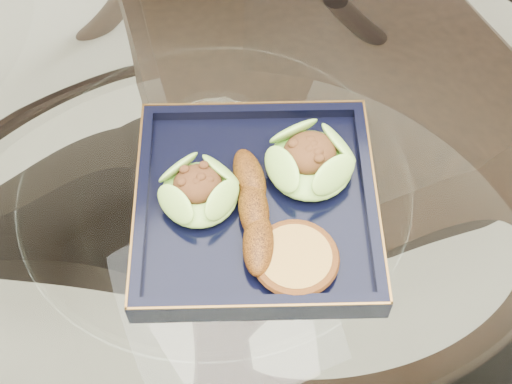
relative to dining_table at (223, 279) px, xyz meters
name	(u,v)px	position (x,y,z in m)	size (l,w,h in m)	color
dining_table	(223,279)	(0.00, 0.00, 0.00)	(1.13, 1.13, 0.77)	white
dining_chair	(271,63)	(0.23, 0.40, -0.06)	(0.44, 0.44, 0.96)	black
navy_plate	(256,207)	(0.04, -0.01, 0.17)	(0.27, 0.27, 0.02)	black
lettuce_wrap_left	(199,192)	(-0.02, 0.01, 0.20)	(0.09, 0.09, 0.03)	#67A12E
lettuce_wrap_right	(310,162)	(0.11, 0.00, 0.20)	(0.10, 0.10, 0.04)	#61A830
roasted_plantain	(254,209)	(0.03, -0.03, 0.20)	(0.16, 0.03, 0.03)	#68360B
crumb_patty	(295,259)	(0.05, -0.10, 0.19)	(0.08, 0.08, 0.02)	#A47D36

